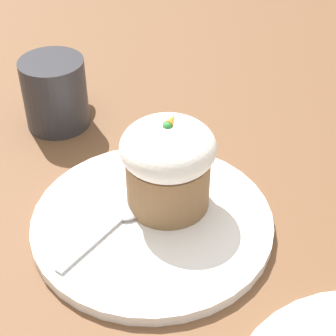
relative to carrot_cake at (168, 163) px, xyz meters
name	(u,v)px	position (x,y,z in m)	size (l,w,h in m)	color
ground_plane	(152,226)	(-0.03, 0.01, -0.07)	(4.00, 4.00, 0.00)	brown
dessert_plate	(152,222)	(-0.03, 0.01, -0.06)	(0.26, 0.26, 0.01)	white
carrot_cake	(168,163)	(0.00, 0.00, 0.00)	(0.10, 0.10, 0.11)	olive
spoon	(118,218)	(-0.04, 0.04, -0.05)	(0.13, 0.06, 0.01)	#B7B7BC
coffee_cup	(56,92)	(0.12, 0.20, -0.02)	(0.12, 0.08, 0.09)	#2D2D33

